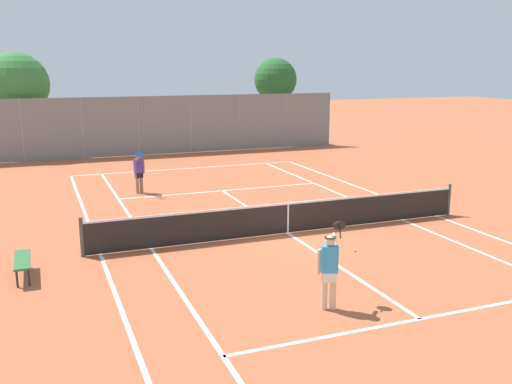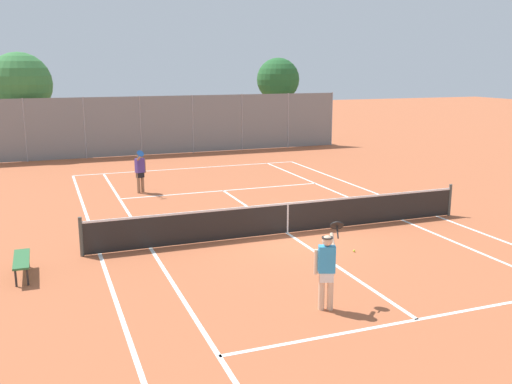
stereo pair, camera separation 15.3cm
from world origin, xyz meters
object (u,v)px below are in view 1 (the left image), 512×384
at_px(player_near_side, 329,267).
at_px(courtside_bench, 23,261).
at_px(tennis_net, 288,217).
at_px(player_far_left, 139,170).
at_px(tree_behind_left, 18,86).
at_px(loose_tennis_ball_1, 355,251).
at_px(tree_behind_right, 275,81).

height_order(player_near_side, courtside_bench, player_near_side).
relative_size(tennis_net, player_far_left, 6.76).
bearing_deg(player_near_side, tree_behind_left, 104.11).
relative_size(player_far_left, loose_tennis_ball_1, 26.88).
relative_size(tennis_net, courtside_bench, 8.00).
height_order(tree_behind_left, tree_behind_right, tree_behind_left).
bearing_deg(tree_behind_right, tree_behind_left, -178.77).
relative_size(player_near_side, player_far_left, 1.00).
height_order(player_far_left, tree_behind_right, tree_behind_right).
relative_size(player_far_left, courtside_bench, 1.18).
xyz_separation_m(tennis_net, courtside_bench, (-7.39, -1.06, -0.10)).
height_order(tennis_net, loose_tennis_ball_1, tennis_net).
xyz_separation_m(tennis_net, player_near_side, (-1.48, -5.30, 0.42)).
bearing_deg(courtside_bench, tree_behind_left, 90.44).
bearing_deg(tennis_net, player_near_side, -105.59).
bearing_deg(player_far_left, tennis_net, -66.15).
bearing_deg(tennis_net, player_far_left, 113.85).
relative_size(loose_tennis_ball_1, tree_behind_left, 0.01).
bearing_deg(loose_tennis_ball_1, tennis_net, 113.50).
bearing_deg(tree_behind_left, player_near_side, -75.89).
bearing_deg(player_near_side, tennis_net, 74.41).
height_order(tennis_net, tree_behind_right, tree_behind_right).
distance_m(player_near_side, tree_behind_right, 26.35).
bearing_deg(tree_behind_right, tennis_net, -112.04).
xyz_separation_m(player_near_side, courtside_bench, (-5.92, 4.24, -0.52)).
height_order(tennis_net, player_near_side, player_near_side).
relative_size(courtside_bench, tree_behind_left, 0.26).
bearing_deg(player_far_left, courtside_bench, -117.08).
relative_size(loose_tennis_ball_1, courtside_bench, 0.04).
relative_size(player_near_side, tree_behind_right, 0.33).
xyz_separation_m(tennis_net, player_far_left, (-3.18, 7.19, 0.42)).
distance_m(loose_tennis_ball_1, tree_behind_left, 23.09).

